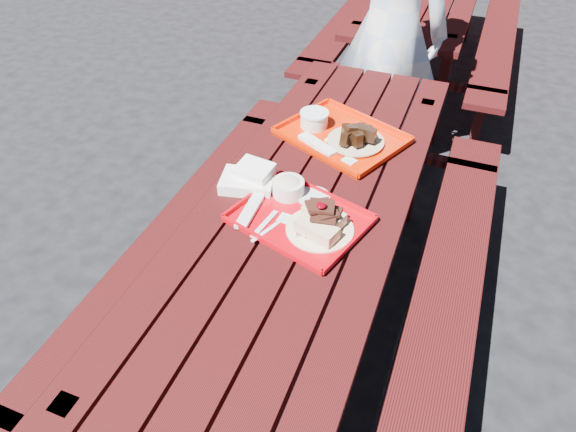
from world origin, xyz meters
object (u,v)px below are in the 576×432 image
(picnic_table_far, at_px, (425,10))
(near_tray, at_px, (303,211))
(far_tray, at_px, (339,134))
(person, at_px, (390,30))
(picnic_table_near, at_px, (302,242))

(picnic_table_far, distance_m, near_tray, 2.88)
(near_tray, xyz_separation_m, far_tray, (-0.03, 0.55, -0.01))
(person, bearing_deg, picnic_table_far, -84.86)
(far_tray, bearing_deg, near_tray, -86.56)
(near_tray, bearing_deg, picnic_table_near, 110.34)
(near_tray, height_order, person, person)
(person, bearing_deg, far_tray, 96.21)
(picnic_table_near, relative_size, picnic_table_far, 1.00)
(picnic_table_near, height_order, person, person)
(picnic_table_far, bearing_deg, near_tray, -89.49)
(near_tray, xyz_separation_m, person, (-0.04, 1.53, 0.09))
(near_tray, bearing_deg, far_tray, 93.44)
(picnic_table_near, height_order, picnic_table_far, same)
(far_tray, distance_m, person, 0.98)
(far_tray, bearing_deg, picnic_table_far, 89.81)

